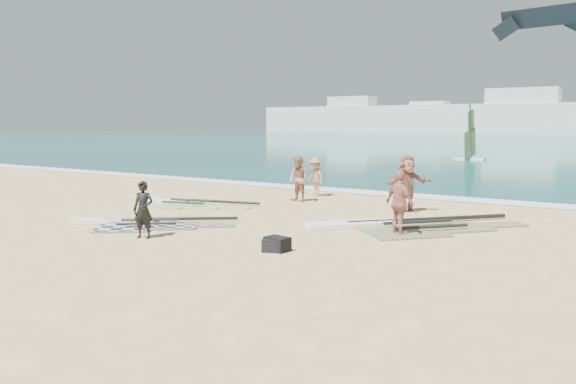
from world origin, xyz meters
The scene contains 15 objects.
ground centered at (0.00, 0.00, 0.00)m, with size 300.00×300.00×0.00m, color #DCC080.
surf_line centered at (0.00, 12.30, 0.00)m, with size 300.00×1.20×0.04m, color white.
far_town centered at (-15.72, 150.00, 4.49)m, with size 160.00×8.00×12.00m.
rig_grey centered at (-3.26, 1.64, 0.05)m, with size 4.82×3.78×0.20m.
rig_green centered at (-5.14, 5.55, 0.05)m, with size 5.08×2.62×0.20m.
rig_orange centered at (3.52, 5.51, 0.05)m, with size 5.62×5.33×0.21m.
gear_bag_near centered at (2.13, 0.97, 0.15)m, with size 0.48×0.35×0.30m, color black.
gear_bag_far centered at (2.19, 1.08, 0.17)m, with size 0.57×0.40×0.34m, color black.
person_wetsuit centered at (-1.60, 0.41, 0.76)m, with size 0.55×0.36×1.51m, color black.
beachgoer_left centered at (-1.78, 8.42, 0.88)m, with size 0.86×0.67×1.77m, color #A97457.
beachgoer_mid centered at (-2.05, 10.15, 0.81)m, with size 1.05×0.60×1.62m, color #AF7553.
beachgoer_back centered at (3.90, 4.42, 0.88)m, with size 1.03×0.43×1.75m, color #B46F60.
beachgoer_right centered at (2.63, 8.25, 0.98)m, with size 1.81×0.58×1.95m, color #A16454.
windsurfer_left centered at (-2.87, 36.45, 1.31)m, with size 2.51×3.04×4.53m.
kitesurf_kite centered at (1.34, 40.07, 11.20)m, with size 7.36×1.83×2.42m.
Camera 1 is at (9.48, -9.72, 3.03)m, focal length 35.00 mm.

